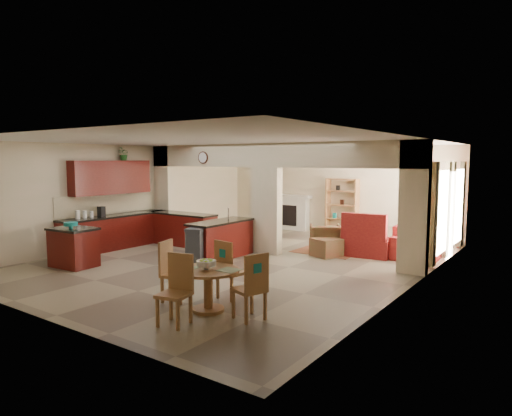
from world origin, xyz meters
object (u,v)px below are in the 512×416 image
Objects in this scene: dining_table at (208,283)px; sofa at (423,238)px; armchair at (326,238)px; kitchen_island at (74,247)px.

dining_table is 6.80m from sofa.
armchair is (-2.13, -1.30, -0.04)m from sofa.
dining_table is 1.25× the size of armchair.
dining_table is at bearing 64.73° from armchair.
kitchen_island is at bearing 131.19° from sofa.
armchair is at bearing 46.72° from kitchen_island.
armchair is at bearing 117.25° from sofa.
kitchen_island is 4.52m from dining_table.
sofa reaches higher than dining_table.
armchair is (-0.61, 5.33, -0.10)m from dining_table.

